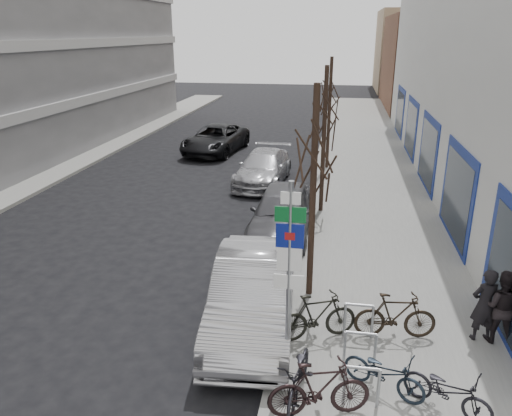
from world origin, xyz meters
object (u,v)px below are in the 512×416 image
(parked_car_back, at_px, (263,168))
(pedestrian_near, at_px, (484,305))
(meter_back, at_px, (315,164))
(bike_near_left, at_px, (300,372))
(bike_near_right, at_px, (319,389))
(parked_car_mid, at_px, (283,212))
(bike_far_inner, at_px, (395,315))
(bike_rack, at_px, (360,346))
(tree_near, at_px, (315,144))
(meter_mid, at_px, (307,203))
(bike_far_curb, at_px, (448,387))
(parked_car_front, at_px, (254,293))
(bike_mid_inner, at_px, (317,316))
(tree_far, at_px, (330,87))
(tree_mid, at_px, (325,106))
(meter_front, at_px, (290,274))
(lane_car, at_px, (216,139))
(pedestrian_far, at_px, (501,306))
(highway_sign_pole, at_px, (289,273))
(bike_mid_curb, at_px, (385,369))

(parked_car_back, xyz_separation_m, pedestrian_near, (6.67, -11.63, 0.27))
(meter_back, distance_m, bike_near_left, 14.48)
(bike_near_right, distance_m, parked_car_mid, 8.72)
(pedestrian_near, bearing_deg, bike_far_inner, -8.14)
(meter_back, bearing_deg, bike_far_inner, -78.66)
(bike_rack, distance_m, tree_near, 4.66)
(parked_car_mid, bearing_deg, pedestrian_near, -46.41)
(bike_rack, bearing_deg, meter_mid, 101.80)
(bike_far_curb, xyz_separation_m, parked_car_front, (-3.91, 2.37, 0.21))
(parked_car_back, bearing_deg, parked_car_mid, -71.56)
(bike_mid_inner, bearing_deg, tree_far, -21.89)
(tree_near, distance_m, tree_mid, 6.50)
(tree_far, bearing_deg, parked_car_front, -94.73)
(meter_front, distance_m, bike_far_curb, 4.63)
(meter_front, bearing_deg, parked_car_front, -126.85)
(lane_car, bearing_deg, meter_back, -34.07)
(pedestrian_far, bearing_deg, parked_car_mid, -28.15)
(parked_car_front, height_order, parked_car_mid, parked_car_front)
(tree_near, distance_m, bike_far_inner, 4.28)
(tree_mid, bearing_deg, parked_car_front, -98.53)
(parked_car_back, bearing_deg, lane_car, 126.31)
(highway_sign_pole, xyz_separation_m, bike_near_right, (0.66, -0.87, -1.74))
(highway_sign_pole, height_order, bike_mid_inner, highway_sign_pole)
(bike_far_inner, bearing_deg, meter_front, 57.76)
(parked_car_mid, bearing_deg, bike_rack, -69.81)
(bike_rack, relative_size, bike_near_right, 1.22)
(tree_near, relative_size, parked_car_back, 1.09)
(highway_sign_pole, distance_m, bike_mid_curb, 2.58)
(bike_near_right, bearing_deg, bike_far_curb, -93.22)
(bike_mid_curb, xyz_separation_m, parked_car_front, (-2.83, 2.05, 0.22))
(meter_mid, height_order, bike_near_left, meter_mid)
(tree_far, distance_m, pedestrian_near, 15.25)
(bike_mid_curb, distance_m, pedestrian_far, 3.35)
(tree_mid, distance_m, pedestrian_near, 9.34)
(parked_car_front, bearing_deg, meter_back, 81.91)
(parked_car_front, bearing_deg, bike_far_curb, -35.73)
(bike_rack, height_order, parked_car_back, parked_car_back)
(meter_front, relative_size, meter_back, 1.00)
(parked_car_mid, relative_size, lane_car, 0.88)
(tree_far, distance_m, meter_front, 13.88)
(meter_back, bearing_deg, bike_near_right, -86.50)
(bike_far_inner, height_order, parked_car_back, parked_car_back)
(bike_mid_inner, bearing_deg, highway_sign_pole, 138.84)
(meter_mid, height_order, parked_car_back, parked_car_back)
(tree_mid, height_order, bike_near_left, tree_mid)
(pedestrian_far, bearing_deg, bike_far_inner, 24.14)
(meter_back, xyz_separation_m, bike_mid_inner, (0.74, -12.51, -0.21))
(bike_far_curb, bearing_deg, meter_mid, 49.43)
(bike_mid_curb, bearing_deg, highway_sign_pole, 116.04)
(tree_near, distance_m, tree_far, 13.00)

